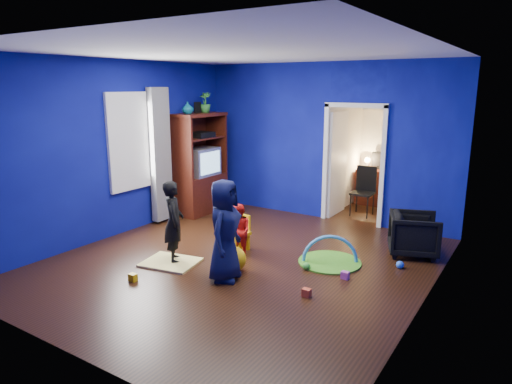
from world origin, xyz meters
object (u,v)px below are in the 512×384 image
Objects in this scene: kid_chair at (239,235)px; armchair at (414,234)px; crt_tv at (201,162)px; toddler_red at (239,231)px; child_black at (174,222)px; vase at (188,108)px; child_navy at (225,230)px; hopper_ball at (233,259)px; folding_chair at (362,192)px; study_desk at (378,188)px; play_mat at (330,262)px; tv_armoire at (200,164)px.

armchair is at bearing 38.08° from kid_chair.
toddler_red is at bearing -38.65° from crt_tv.
armchair is 3.54m from child_black.
kid_chair is (1.91, -1.12, -1.82)m from vase.
hopper_ball is (-0.05, 0.25, -0.49)m from child_navy.
folding_chair is (1.43, 3.76, -0.13)m from child_black.
child_black reaches higher than kid_chair.
child_navy is 3.91m from folding_chair.
vase reaches higher than toddler_red.
folding_chair is at bearing 81.91° from kid_chair.
crt_tv is 3.76m from study_desk.
child_black is 1.34× the size of study_desk.
play_mat is (3.26, -1.13, -1.01)m from crt_tv.
crt_tv reaches higher than toddler_red.
play_mat is at bearing -18.98° from tv_armoire.
armchair is at bearing -2.10° from crt_tv.
child_black is 1.29× the size of folding_chair.
child_navy is at bearing -78.69° from hopper_ball.
armchair is 0.59× the size of child_black.
armchair is 2.63m from kid_chair.
toddler_red is 0.86× the size of folding_chair.
toddler_red is at bearing -43.82° from kid_chair.
armchair is 1.40× the size of kid_chair.
crt_tv is (0.04, 0.30, -1.05)m from vase.
child_black is at bearing -59.31° from crt_tv.
kid_chair reaches higher than play_mat.
child_black is 2.69m from crt_tv.
kid_chair is at bearing -37.13° from crt_tv.
child_black is 5.25× the size of vase.
child_navy is at bearing -96.61° from folding_chair.
child_navy is 0.88m from toddler_red.
folding_chair reaches higher than armchair.
folding_chair reaches higher than play_mat.
armchair is 2.95m from study_desk.
vase reaches higher than hopper_ball.
child_black is 1.69× the size of crt_tv.
kid_chair is at bearing 149.98° from toddler_red.
crt_tv is at bearing 28.45° from child_navy.
folding_chair is at bearing 32.31° from vase.
folding_chair is (0.76, 3.10, 0.06)m from toddler_red.
child_black is 4.94m from study_desk.
armchair is 3.10× the size of vase.
crt_tv is at bearing 136.82° from hopper_ball.
tv_armoire is 2.19× the size of play_mat.
vase is at bearing -97.59° from crt_tv.
child_black is at bearing -106.81° from study_desk.
vase is at bearing -90.00° from tv_armoire.
study_desk is 0.96m from folding_chair.
vase reaches higher than folding_chair.
toddler_red is 2.21× the size of hopper_ball.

